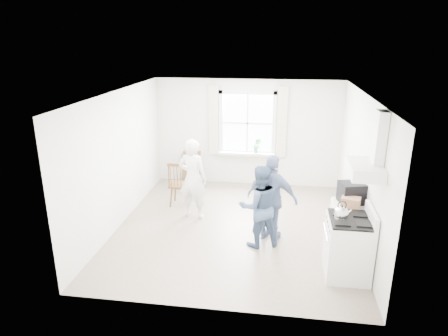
{
  "coord_description": "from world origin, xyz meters",
  "views": [
    {
      "loc": [
        0.8,
        -7.0,
        3.56
      ],
      "look_at": [
        -0.24,
        0.2,
        1.14
      ],
      "focal_mm": 32.0,
      "sensor_mm": 36.0,
      "label": 1
    }
  ],
  "objects_px": {
    "low_cabinet": "(346,228)",
    "windsor_chair_b": "(178,180)",
    "stereo_stack": "(351,193)",
    "windsor_chair_a": "(192,166)",
    "person_mid": "(259,206)",
    "person_left": "(193,179)",
    "person_right": "(272,198)",
    "gas_stove": "(348,246)"
  },
  "relations": [
    {
      "from": "low_cabinet",
      "to": "windsor_chair_b",
      "type": "distance_m",
      "value": 3.62
    },
    {
      "from": "stereo_stack",
      "to": "windsor_chair_a",
      "type": "bearing_deg",
      "value": 144.18
    },
    {
      "from": "person_mid",
      "to": "person_left",
      "type": "bearing_deg",
      "value": -55.08
    },
    {
      "from": "windsor_chair_b",
      "to": "person_right",
      "type": "distance_m",
      "value": 2.35
    },
    {
      "from": "windsor_chair_a",
      "to": "person_left",
      "type": "bearing_deg",
      "value": -76.5
    },
    {
      "from": "windsor_chair_a",
      "to": "person_mid",
      "type": "xyz_separation_m",
      "value": [
        1.73,
        -2.39,
        0.12
      ]
    },
    {
      "from": "windsor_chair_a",
      "to": "windsor_chair_b",
      "type": "bearing_deg",
      "value": -95.34
    },
    {
      "from": "gas_stove",
      "to": "person_left",
      "type": "xyz_separation_m",
      "value": [
        -2.81,
        1.72,
        0.34
      ]
    },
    {
      "from": "windsor_chair_a",
      "to": "person_right",
      "type": "distance_m",
      "value": 2.88
    },
    {
      "from": "windsor_chair_b",
      "to": "person_left",
      "type": "distance_m",
      "value": 0.66
    },
    {
      "from": "person_mid",
      "to": "windsor_chair_b",
      "type": "bearing_deg",
      "value": -58.18
    },
    {
      "from": "person_mid",
      "to": "person_right",
      "type": "xyz_separation_m",
      "value": [
        0.21,
        0.27,
        0.05
      ]
    },
    {
      "from": "windsor_chair_a",
      "to": "person_right",
      "type": "relative_size",
      "value": 0.65
    },
    {
      "from": "windsor_chair_b",
      "to": "stereo_stack",
      "type": "bearing_deg",
      "value": -22.76
    },
    {
      "from": "low_cabinet",
      "to": "windsor_chair_a",
      "type": "xyz_separation_m",
      "value": [
        -3.22,
        2.42,
        0.18
      ]
    },
    {
      "from": "low_cabinet",
      "to": "stereo_stack",
      "type": "relative_size",
      "value": 1.95
    },
    {
      "from": "gas_stove",
      "to": "person_right",
      "type": "relative_size",
      "value": 0.7
    },
    {
      "from": "person_mid",
      "to": "windsor_chair_a",
      "type": "bearing_deg",
      "value": -73.87
    },
    {
      "from": "gas_stove",
      "to": "person_mid",
      "type": "height_order",
      "value": "person_mid"
    },
    {
      "from": "person_mid",
      "to": "person_right",
      "type": "bearing_deg",
      "value": -148.26
    },
    {
      "from": "gas_stove",
      "to": "stereo_stack",
      "type": "bearing_deg",
      "value": 81.9
    },
    {
      "from": "windsor_chair_b",
      "to": "person_right",
      "type": "bearing_deg",
      "value": -30.06
    },
    {
      "from": "person_left",
      "to": "person_right",
      "type": "bearing_deg",
      "value": 168.88
    },
    {
      "from": "gas_stove",
      "to": "low_cabinet",
      "type": "xyz_separation_m",
      "value": [
        0.07,
        0.7,
        -0.03
      ]
    },
    {
      "from": "low_cabinet",
      "to": "person_left",
      "type": "relative_size",
      "value": 0.54
    },
    {
      "from": "low_cabinet",
      "to": "person_right",
      "type": "distance_m",
      "value": 1.36
    },
    {
      "from": "windsor_chair_b",
      "to": "person_left",
      "type": "height_order",
      "value": "person_left"
    },
    {
      "from": "windsor_chair_a",
      "to": "windsor_chair_b",
      "type": "relative_size",
      "value": 1.01
    },
    {
      "from": "stereo_stack",
      "to": "low_cabinet",
      "type": "bearing_deg",
      "value": -120.58
    },
    {
      "from": "person_left",
      "to": "person_right",
      "type": "distance_m",
      "value": 1.76
    },
    {
      "from": "low_cabinet",
      "to": "windsor_chair_b",
      "type": "relative_size",
      "value": 0.88
    },
    {
      "from": "windsor_chair_b",
      "to": "person_mid",
      "type": "relative_size",
      "value": 0.68
    },
    {
      "from": "windsor_chair_a",
      "to": "person_mid",
      "type": "distance_m",
      "value": 2.95
    },
    {
      "from": "low_cabinet",
      "to": "windsor_chair_b",
      "type": "xyz_separation_m",
      "value": [
        -3.3,
        1.47,
        0.17
      ]
    },
    {
      "from": "low_cabinet",
      "to": "stereo_stack",
      "type": "height_order",
      "value": "stereo_stack"
    },
    {
      "from": "person_left",
      "to": "person_mid",
      "type": "relative_size",
      "value": 1.11
    },
    {
      "from": "person_left",
      "to": "person_mid",
      "type": "height_order",
      "value": "person_left"
    },
    {
      "from": "stereo_stack",
      "to": "person_right",
      "type": "height_order",
      "value": "person_right"
    },
    {
      "from": "person_left",
      "to": "person_right",
      "type": "relative_size",
      "value": 1.04
    },
    {
      "from": "stereo_stack",
      "to": "person_mid",
      "type": "relative_size",
      "value": 0.31
    },
    {
      "from": "windsor_chair_a",
      "to": "windsor_chair_b",
      "type": "height_order",
      "value": "windsor_chair_a"
    },
    {
      "from": "windsor_chair_a",
      "to": "person_mid",
      "type": "bearing_deg",
      "value": -54.11
    }
  ]
}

